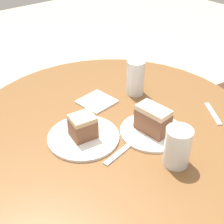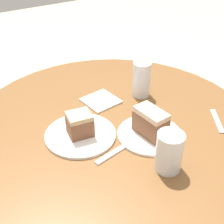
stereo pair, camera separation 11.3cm
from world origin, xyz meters
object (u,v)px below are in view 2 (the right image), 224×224
at_px(plate_near, 81,135).
at_px(cake_slice_near, 80,124).
at_px(plate_far, 149,134).
at_px(cake_slice_far, 151,122).
at_px(glass_water, 169,153).
at_px(glass_lemonade, 141,81).

bearing_deg(plate_near, cake_slice_near, 180.00).
bearing_deg(cake_slice_near, plate_far, 57.97).
height_order(plate_near, plate_far, same).
xyz_separation_m(plate_near, plate_far, (0.13, 0.20, 0.00)).
xyz_separation_m(plate_near, cake_slice_far, (0.13, 0.20, 0.05)).
relative_size(cake_slice_near, glass_water, 0.72).
relative_size(glass_lemonade, glass_water, 1.15).
bearing_deg(cake_slice_near, glass_water, 28.48).
xyz_separation_m(cake_slice_near, glass_water, (0.28, 0.15, 0.01)).
height_order(plate_far, cake_slice_near, cake_slice_near).
height_order(cake_slice_near, glass_lemonade, glass_lemonade).
xyz_separation_m(plate_far, glass_water, (0.15, -0.05, 0.05)).
bearing_deg(glass_lemonade, cake_slice_near, -72.15).
distance_m(cake_slice_near, glass_lemonade, 0.36).
bearing_deg(glass_water, plate_far, 161.43).
xyz_separation_m(plate_far, cake_slice_near, (-0.13, -0.20, 0.05)).
height_order(plate_near, glass_water, glass_water).
height_order(cake_slice_near, cake_slice_far, cake_slice_far).
xyz_separation_m(plate_near, glass_lemonade, (-0.11, 0.34, 0.06)).
relative_size(cake_slice_near, cake_slice_far, 0.74).
bearing_deg(plate_near, plate_far, 57.97).
xyz_separation_m(cake_slice_far, glass_lemonade, (-0.24, 0.14, 0.01)).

